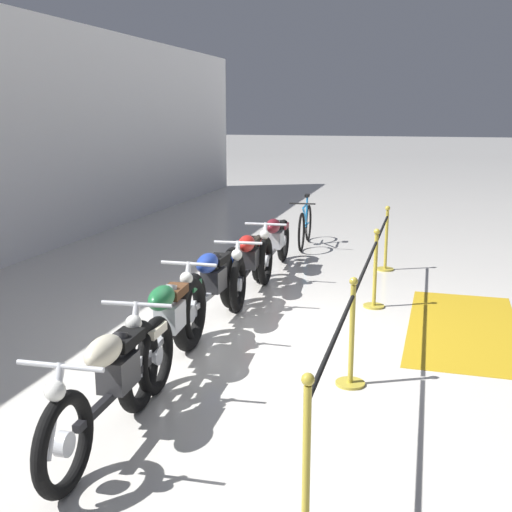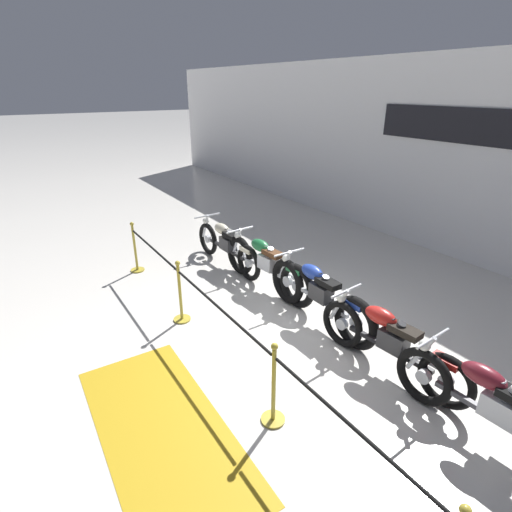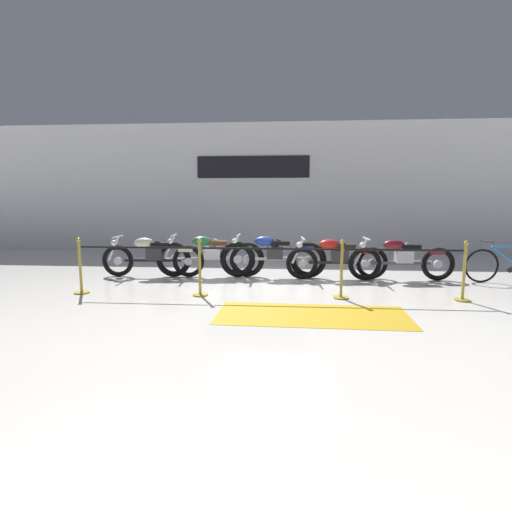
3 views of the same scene
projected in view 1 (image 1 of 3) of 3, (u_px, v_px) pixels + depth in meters
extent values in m
plane|color=silver|center=(270.00, 331.00, 7.57)|extent=(120.00, 120.00, 0.00)
torus|color=black|center=(64.00, 444.00, 4.29)|extent=(0.73, 0.13, 0.72)
torus|color=black|center=(156.00, 356.00, 5.83)|extent=(0.73, 0.13, 0.72)
cylinder|color=silver|center=(64.00, 444.00, 4.29)|extent=(0.18, 0.09, 0.17)
cylinder|color=silver|center=(156.00, 356.00, 5.83)|extent=(0.18, 0.09, 0.17)
cylinder|color=silver|center=(54.00, 411.00, 4.14)|extent=(0.31, 0.07, 0.59)
cube|color=#2D2D30|center=(119.00, 372.00, 5.07)|extent=(0.37, 0.23, 0.26)
cylinder|color=#2D2D30|center=(115.00, 350.00, 4.99)|extent=(0.18, 0.12, 0.24)
cylinder|color=#2D2D30|center=(120.00, 346.00, 5.07)|extent=(0.18, 0.12, 0.24)
cylinder|color=silver|center=(119.00, 372.00, 5.42)|extent=(0.70, 0.09, 0.07)
cube|color=black|center=(117.00, 391.00, 5.06)|extent=(1.30, 0.10, 0.06)
ellipsoid|color=beige|center=(104.00, 351.00, 4.80)|extent=(0.47, 0.24, 0.22)
cube|color=black|center=(124.00, 340.00, 5.15)|extent=(0.41, 0.21, 0.09)
cube|color=beige|center=(152.00, 330.00, 5.73)|extent=(0.33, 0.17, 0.08)
cylinder|color=silver|center=(60.00, 366.00, 4.18)|extent=(0.06, 0.62, 0.04)
sphere|color=silver|center=(55.00, 391.00, 4.14)|extent=(0.14, 0.14, 0.14)
torus|color=black|center=(138.00, 366.00, 5.50)|extent=(0.80, 0.19, 0.79)
torus|color=black|center=(193.00, 309.00, 7.10)|extent=(0.80, 0.19, 0.79)
cylinder|color=silver|center=(138.00, 366.00, 5.50)|extent=(0.19, 0.09, 0.19)
cylinder|color=silver|center=(193.00, 309.00, 7.10)|extent=(0.19, 0.09, 0.19)
cylinder|color=silver|center=(133.00, 339.00, 5.35)|extent=(0.31, 0.08, 0.59)
cube|color=silver|center=(170.00, 317.00, 6.31)|extent=(0.38, 0.25, 0.26)
cylinder|color=silver|center=(168.00, 298.00, 6.23)|extent=(0.19, 0.12, 0.24)
cylinder|color=silver|center=(171.00, 296.00, 6.31)|extent=(0.19, 0.12, 0.24)
cylinder|color=silver|center=(167.00, 320.00, 6.66)|extent=(0.70, 0.12, 0.07)
cube|color=#ADAFB5|center=(169.00, 332.00, 6.30)|extent=(1.34, 0.16, 0.06)
ellipsoid|color=#1E6B38|center=(162.00, 298.00, 6.04)|extent=(0.48, 0.25, 0.22)
cube|color=#4C2D19|center=(173.00, 292.00, 6.39)|extent=(0.41, 0.23, 0.09)
cube|color=#1E6B38|center=(191.00, 285.00, 6.99)|extent=(0.33, 0.18, 0.08)
cylinder|color=silver|center=(136.00, 304.00, 5.40)|extent=(0.08, 0.62, 0.04)
sphere|color=silver|center=(134.00, 323.00, 5.35)|extent=(0.14, 0.14, 0.14)
torus|color=black|center=(189.00, 314.00, 6.89)|extent=(0.81, 0.15, 0.81)
torus|color=black|center=(232.00, 278.00, 8.39)|extent=(0.81, 0.15, 0.81)
cylinder|color=silver|center=(189.00, 314.00, 6.89)|extent=(0.19, 0.08, 0.19)
cylinder|color=silver|center=(232.00, 278.00, 8.39)|extent=(0.19, 0.08, 0.19)
cylinder|color=silver|center=(186.00, 291.00, 6.74)|extent=(0.30, 0.06, 0.59)
cube|color=#2D2D30|center=(214.00, 280.00, 7.65)|extent=(0.36, 0.22, 0.26)
cylinder|color=#2D2D30|center=(213.00, 264.00, 7.57)|extent=(0.18, 0.11, 0.24)
cylinder|color=#2D2D30|center=(215.00, 263.00, 7.65)|extent=(0.18, 0.11, 0.24)
cylinder|color=silver|center=(211.00, 284.00, 8.00)|extent=(0.70, 0.07, 0.07)
cube|color=#ADAFB5|center=(213.00, 292.00, 7.64)|extent=(1.27, 0.07, 0.06)
ellipsoid|color=navy|center=(207.00, 263.00, 7.38)|extent=(0.46, 0.22, 0.22)
cube|color=black|center=(217.00, 260.00, 7.73)|extent=(0.40, 0.20, 0.09)
cube|color=navy|center=(231.00, 257.00, 8.28)|extent=(0.32, 0.16, 0.08)
cylinder|color=silver|center=(189.00, 264.00, 6.79)|extent=(0.04, 0.62, 0.04)
sphere|color=silver|center=(186.00, 278.00, 6.74)|extent=(0.14, 0.14, 0.14)
torus|color=black|center=(238.00, 285.00, 8.24)|extent=(0.71, 0.17, 0.71)
torus|color=black|center=(258.00, 258.00, 9.73)|extent=(0.71, 0.17, 0.71)
cylinder|color=silver|center=(238.00, 285.00, 8.24)|extent=(0.18, 0.10, 0.17)
cylinder|color=silver|center=(258.00, 258.00, 9.73)|extent=(0.18, 0.10, 0.17)
cylinder|color=silver|center=(236.00, 265.00, 8.09)|extent=(0.31, 0.08, 0.59)
cube|color=#2D2D30|center=(249.00, 258.00, 9.00)|extent=(0.38, 0.25, 0.26)
cylinder|color=#2D2D30|center=(249.00, 245.00, 8.91)|extent=(0.19, 0.13, 0.24)
cylinder|color=#2D2D30|center=(250.00, 244.00, 8.99)|extent=(0.19, 0.13, 0.24)
cylinder|color=silver|center=(244.00, 263.00, 9.34)|extent=(0.70, 0.13, 0.07)
cube|color=black|center=(249.00, 269.00, 8.98)|extent=(1.24, 0.18, 0.06)
ellipsoid|color=#B21E19|center=(246.00, 244.00, 8.72)|extent=(0.48, 0.26, 0.22)
cube|color=black|center=(251.00, 241.00, 9.07)|extent=(0.42, 0.24, 0.09)
cube|color=#B21E19|center=(258.00, 242.00, 9.63)|extent=(0.33, 0.19, 0.08)
cylinder|color=silver|center=(238.00, 243.00, 8.13)|extent=(0.09, 0.62, 0.04)
sphere|color=silver|center=(237.00, 255.00, 8.09)|extent=(0.14, 0.14, 0.14)
torus|color=black|center=(265.00, 261.00, 9.51)|extent=(0.73, 0.14, 0.72)
torus|color=black|center=(283.00, 240.00, 11.02)|extent=(0.73, 0.14, 0.72)
cylinder|color=silver|center=(265.00, 261.00, 9.51)|extent=(0.18, 0.09, 0.17)
cylinder|color=silver|center=(283.00, 240.00, 11.02)|extent=(0.18, 0.09, 0.17)
cylinder|color=silver|center=(264.00, 243.00, 9.36)|extent=(0.31, 0.07, 0.59)
cube|color=silver|center=(276.00, 239.00, 10.28)|extent=(0.37, 0.24, 0.26)
cylinder|color=silver|center=(275.00, 228.00, 10.19)|extent=(0.18, 0.12, 0.24)
cylinder|color=silver|center=(276.00, 227.00, 10.27)|extent=(0.18, 0.12, 0.24)
cylinder|color=silver|center=(270.00, 244.00, 10.62)|extent=(0.70, 0.11, 0.07)
cube|color=#47474C|center=(275.00, 249.00, 10.26)|extent=(1.26, 0.13, 0.06)
ellipsoid|color=maroon|center=(273.00, 226.00, 10.00)|extent=(0.47, 0.24, 0.22)
cube|color=black|center=(277.00, 225.00, 10.35)|extent=(0.41, 0.22, 0.09)
cube|color=maroon|center=(283.00, 226.00, 10.91)|extent=(0.33, 0.18, 0.08)
cylinder|color=silver|center=(266.00, 224.00, 9.41)|extent=(0.07, 0.62, 0.04)
sphere|color=silver|center=(265.00, 235.00, 9.37)|extent=(0.14, 0.14, 0.14)
torus|color=black|center=(301.00, 232.00, 11.76)|extent=(0.72, 0.09, 0.72)
torus|color=black|center=(308.00, 223.00, 12.74)|extent=(0.72, 0.09, 0.72)
cylinder|color=#1E75B7|center=(305.00, 216.00, 12.15)|extent=(0.60, 0.08, 0.43)
cylinder|color=#1E75B7|center=(305.00, 206.00, 12.16)|extent=(0.55, 0.07, 0.04)
cylinder|color=#1E75B7|center=(307.00, 210.00, 12.37)|extent=(0.15, 0.04, 0.55)
cube|color=black|center=(307.00, 196.00, 12.35)|extent=(0.18, 0.09, 0.05)
cylinder|color=#1E75B7|center=(307.00, 225.00, 12.54)|extent=(0.46, 0.06, 0.03)
cylinder|color=black|center=(302.00, 204.00, 11.71)|extent=(0.06, 0.48, 0.03)
cylinder|color=black|center=(306.00, 231.00, 12.34)|extent=(0.12, 0.06, 0.12)
cylinder|color=gold|center=(306.00, 460.00, 3.84)|extent=(0.05, 0.05, 0.95)
sphere|color=gold|center=(308.00, 379.00, 3.72)|extent=(0.08, 0.08, 0.08)
cylinder|color=black|center=(335.00, 336.00, 4.82)|extent=(2.18, 0.04, 0.04)
cylinder|color=black|center=(367.00, 264.00, 7.09)|extent=(2.45, 0.04, 0.04)
cylinder|color=black|center=(382.00, 228.00, 9.28)|extent=(2.01, 0.04, 0.04)
cylinder|color=gold|center=(350.00, 383.00, 6.08)|extent=(0.28, 0.28, 0.03)
cylinder|color=gold|center=(352.00, 335.00, 5.97)|extent=(0.05, 0.05, 0.95)
sphere|color=gold|center=(354.00, 281.00, 5.86)|extent=(0.08, 0.08, 0.08)
cylinder|color=gold|center=(374.00, 306.00, 8.49)|extent=(0.28, 0.28, 0.03)
cylinder|color=gold|center=(375.00, 270.00, 8.38)|extent=(0.05, 0.05, 0.95)
sphere|color=gold|center=(377.00, 232.00, 8.26)|extent=(0.08, 0.08, 0.08)
cylinder|color=gold|center=(385.00, 269.00, 10.46)|extent=(0.28, 0.28, 0.03)
cylinder|color=gold|center=(386.00, 240.00, 10.35)|extent=(0.05, 0.05, 0.95)
sphere|color=gold|center=(388.00, 208.00, 10.24)|extent=(0.08, 0.08, 0.08)
cube|color=#B78E19|center=(463.00, 328.00, 7.67)|extent=(2.95, 1.33, 0.01)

